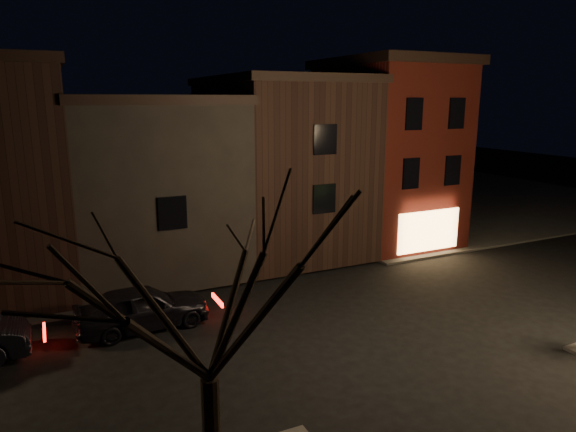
% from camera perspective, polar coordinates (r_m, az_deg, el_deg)
% --- Properties ---
extents(ground, '(120.00, 120.00, 0.00)m').
position_cam_1_polar(ground, '(20.38, 7.85, -11.44)').
color(ground, black).
rests_on(ground, ground).
extents(sidewalk_far_right, '(30.00, 30.00, 0.12)m').
position_cam_1_polar(sidewalk_far_right, '(47.41, 14.82, 2.36)').
color(sidewalk_far_right, '#2D2B28').
rests_on(sidewalk_far_right, ground).
extents(corner_building, '(6.50, 8.50, 10.50)m').
position_cam_1_polar(corner_building, '(31.10, 10.92, 7.19)').
color(corner_building, '#51140E').
rests_on(corner_building, ground).
extents(row_building_a, '(7.30, 10.30, 9.40)m').
position_cam_1_polar(row_building_a, '(28.73, -0.92, 5.83)').
color(row_building_a, black).
rests_on(row_building_a, ground).
extents(row_building_b, '(7.80, 10.30, 8.40)m').
position_cam_1_polar(row_building_b, '(26.63, -15.26, 3.74)').
color(row_building_b, black).
rests_on(row_building_b, ground).
extents(bare_tree_left, '(5.60, 5.60, 7.50)m').
position_cam_1_polar(bare_tree_left, '(9.22, -9.16, -5.71)').
color(bare_tree_left, black).
rests_on(bare_tree_left, sidewalk_near_left).
extents(parked_car_a, '(4.94, 2.22, 1.65)m').
position_cam_1_polar(parked_car_a, '(20.01, -15.86, -9.74)').
color(parked_car_a, black).
rests_on(parked_car_a, ground).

